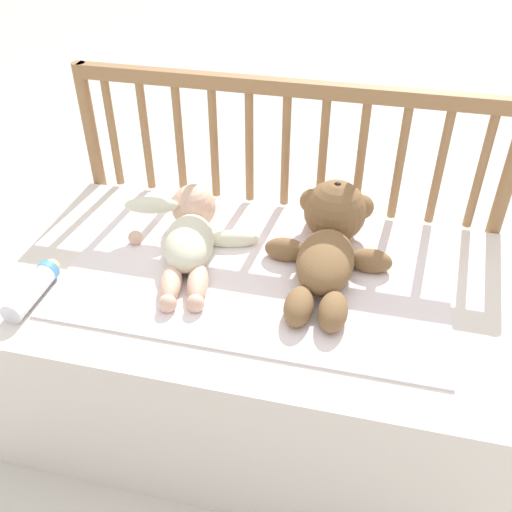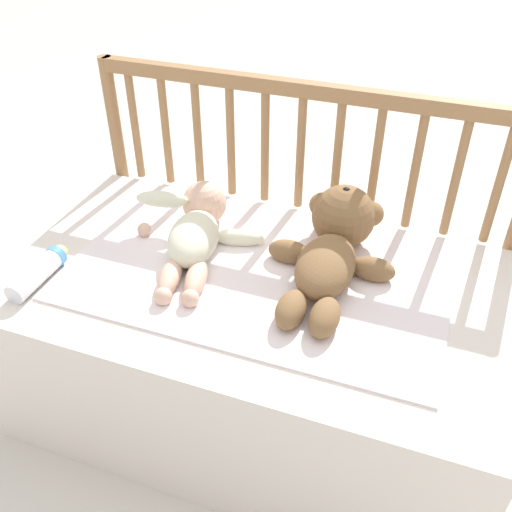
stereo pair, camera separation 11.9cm
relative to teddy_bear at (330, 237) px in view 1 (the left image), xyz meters
The scene contains 7 objects.
ground_plane 0.52m from the teddy_bear, 140.79° to the right, with size 12.00×12.00×0.00m, color silver.
crib_mattress 0.33m from the teddy_bear, 140.79° to the right, with size 1.13×0.65×0.42m.
crib_rail 0.28m from the teddy_bear, 124.06° to the left, with size 1.13×0.04×0.76m.
blanket 0.18m from the teddy_bear, 151.03° to the right, with size 0.86×0.53×0.01m.
teddy_bear is the anchor object (origin of this frame).
baby 0.33m from the teddy_bear, behind, with size 0.34×0.40×0.11m.
baby_bottle 0.67m from the teddy_bear, 155.04° to the right, with size 0.05×0.18×0.05m.
Camera 1 is at (0.23, -0.97, 1.24)m, focal length 40.00 mm.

